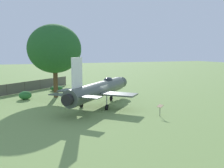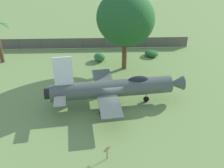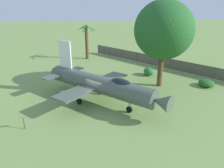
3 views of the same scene
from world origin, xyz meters
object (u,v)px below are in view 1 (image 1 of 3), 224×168
object	(u,v)px
display_jet	(100,89)
info_plaque	(160,108)
shrub_near_fence	(57,88)
shrub_by_tree	(25,95)
shade_tree	(55,49)

from	to	relation	value
display_jet	info_plaque	xyz separation A→B (m)	(-6.56, -3.98, -1.14)
shrub_near_fence	info_plaque	distance (m)	20.72
shrub_near_fence	info_plaque	xyz separation A→B (m)	(-19.49, -7.00, 0.45)
shrub_by_tree	shade_tree	bearing A→B (deg)	-87.89
shrub_near_fence	shrub_by_tree	bearing A→B (deg)	139.11
shrub_near_fence	shrub_by_tree	size ratio (longest dim) A/B	1.22
shrub_near_fence	shade_tree	bearing A→B (deg)	170.47
shade_tree	display_jet	bearing A→B (deg)	-151.71
shrub_near_fence	info_plaque	world-z (taller)	info_plaque
shade_tree	shrub_by_tree	distance (m)	7.29
display_jet	shade_tree	world-z (taller)	shade_tree
display_jet	info_plaque	size ratio (longest dim) A/B	10.38
display_jet	shrub_near_fence	size ratio (longest dim) A/B	5.96
display_jet	shade_tree	size ratio (longest dim) A/B	1.19
shade_tree	shrub_near_fence	distance (m)	8.42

